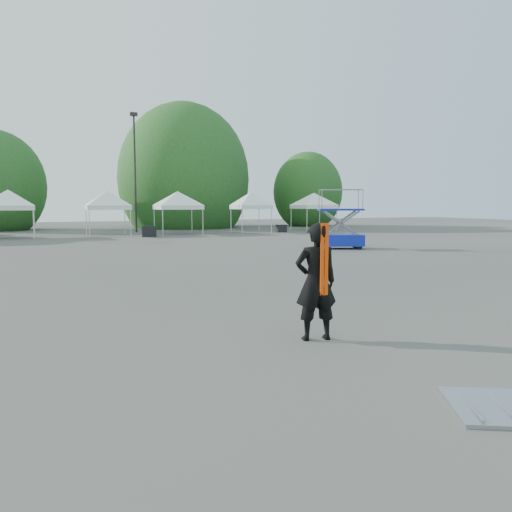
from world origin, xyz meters
name	(u,v)px	position (x,y,z in m)	size (l,w,h in m)	color
ground	(245,309)	(0.00, 0.00, 0.00)	(120.00, 120.00, 0.00)	#474442
light_pole_east	(135,165)	(3.00, 32.00, 5.52)	(0.60, 0.25, 9.80)	black
tree_mid_e	(184,179)	(9.00, 39.00, 4.84)	(5.12, 5.12, 7.79)	#382314
tree_far_e	(308,192)	(22.00, 37.00, 3.63)	(3.84, 3.84, 5.84)	#382314
tent_d	(8,194)	(-6.28, 27.79, 3.06)	(4.62, 4.62, 3.88)	silver
tent_e	(107,194)	(0.29, 28.23, 3.06)	(4.35, 4.35, 3.88)	silver
tent_f	(178,195)	(5.55, 28.00, 3.06)	(4.66, 4.66, 3.88)	silver
tent_g	(251,195)	(11.63, 27.81, 3.06)	(3.91, 3.91, 3.88)	silver
tent_h	(314,196)	(18.05, 28.69, 3.06)	(4.49, 4.49, 3.88)	silver
man	(316,282)	(0.20, -2.83, 1.03)	(0.82, 0.62, 2.05)	black
scissor_lift	(340,219)	(10.27, 12.18, 1.57)	(2.69, 2.01, 3.12)	#0C17A5
crate_mid	(149,231)	(2.83, 25.65, 0.39)	(1.00, 0.78, 0.78)	black
crate_east	(281,229)	(14.05, 27.08, 0.31)	(0.80, 0.62, 0.62)	black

